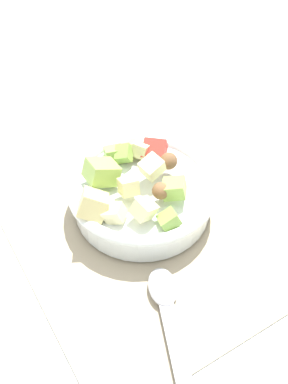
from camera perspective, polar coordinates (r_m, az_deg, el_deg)
ground_plane at (r=0.67m, az=-0.67°, el=-2.45°), size 2.40×2.40×0.00m
placemat at (r=0.67m, az=-0.67°, el=-2.28°), size 0.48×0.37×0.01m
salad_bowl at (r=0.64m, az=-0.15°, el=-0.24°), size 0.21×0.21×0.09m
serving_spoon at (r=0.55m, az=3.52°, el=-16.67°), size 0.24×0.11×0.01m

